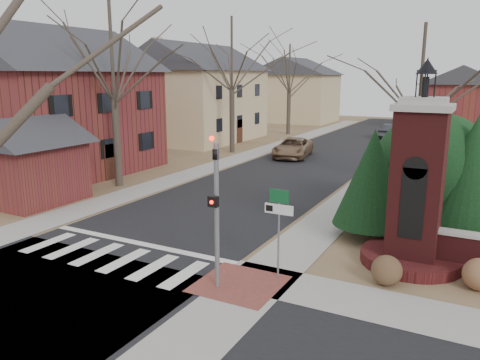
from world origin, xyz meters
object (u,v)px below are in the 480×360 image
Objects in this scene: sign_post at (279,216)px; distant_car at (392,131)px; brick_gate_monument at (416,199)px; pickup_truck at (293,148)px; traffic_signal_pole at (216,201)px.

sign_post is 34.73m from distant_car.
brick_gate_monument is 32.24m from distant_car.
brick_gate_monument is 1.27× the size of pickup_truck.
traffic_signal_pole is at bearing 98.36° from distant_car.
pickup_truck reaches higher than distant_car.
distant_car is at bearing 94.90° from sign_post.
sign_post is 21.52m from pickup_truck.
brick_gate_monument is at bearing 107.11° from distant_car.
brick_gate_monument is 20.35m from pickup_truck.
sign_post is 0.42× the size of brick_gate_monument.
pickup_truck is 1.22× the size of distant_car.
sign_post is at bearing 100.60° from distant_car.
sign_post is at bearing -138.58° from brick_gate_monument.
pickup_truck is at bearing 122.43° from brick_gate_monument.
sign_post is at bearing -79.27° from pickup_truck.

